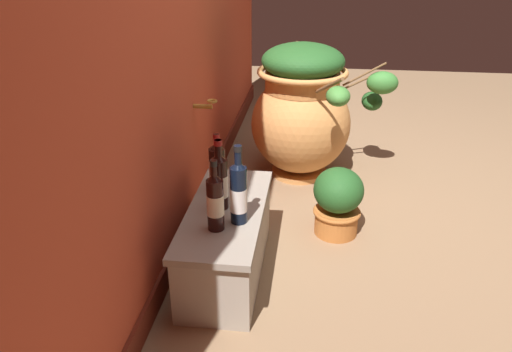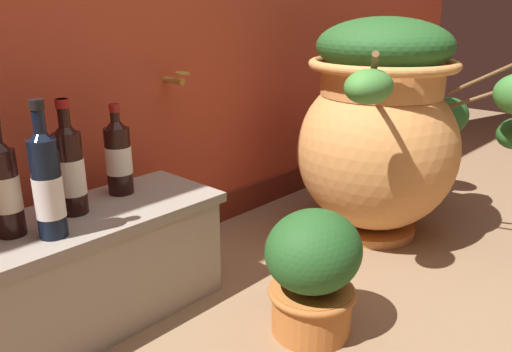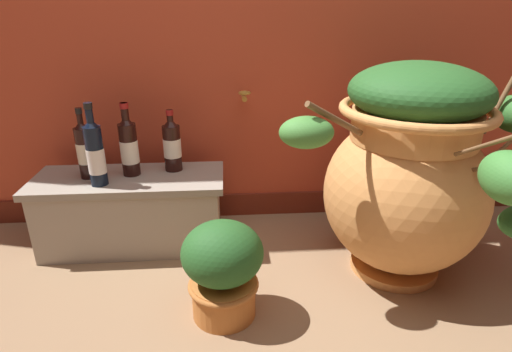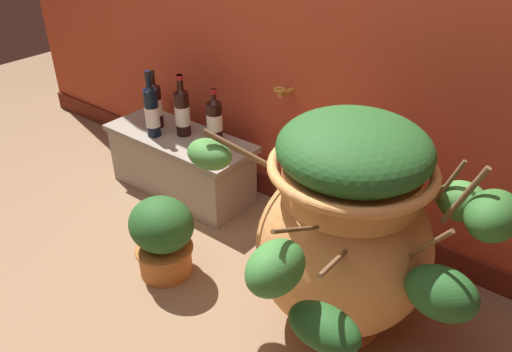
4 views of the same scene
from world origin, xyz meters
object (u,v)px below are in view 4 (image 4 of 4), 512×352
at_px(wine_bottle_left, 214,119).
at_px(wine_bottle_middle, 155,104).
at_px(potted_shrub, 163,236).
at_px(terracotta_urn, 347,228).
at_px(wine_bottle_back, 152,110).
at_px(wine_bottle_right, 182,110).

relative_size(wine_bottle_left, wine_bottle_middle, 0.91).
distance_m(wine_bottle_middle, potted_shrub, 0.83).
height_order(terracotta_urn, potted_shrub, terracotta_urn).
distance_m(wine_bottle_left, wine_bottle_middle, 0.37).
bearing_deg(terracotta_urn, wine_bottle_middle, 167.08).
height_order(terracotta_urn, wine_bottle_back, terracotta_urn).
bearing_deg(wine_bottle_middle, wine_bottle_left, 9.74).
relative_size(wine_bottle_right, wine_bottle_back, 0.93).
distance_m(wine_bottle_left, potted_shrub, 0.68).
height_order(wine_bottle_middle, potted_shrub, wine_bottle_middle).
height_order(terracotta_urn, wine_bottle_left, terracotta_urn).
bearing_deg(potted_shrub, wine_bottle_right, 126.50).
bearing_deg(wine_bottle_left, wine_bottle_middle, -170.26).
distance_m(terracotta_urn, wine_bottle_right, 1.18).
height_order(wine_bottle_left, potted_shrub, wine_bottle_left).
height_order(terracotta_urn, wine_bottle_right, terracotta_urn).
bearing_deg(wine_bottle_left, terracotta_urn, -20.89).
relative_size(terracotta_urn, wine_bottle_middle, 3.37).
height_order(terracotta_urn, wine_bottle_middle, terracotta_urn).
distance_m(wine_bottle_left, wine_bottle_right, 0.19).
relative_size(terracotta_urn, wine_bottle_right, 3.23).
xyz_separation_m(wine_bottle_left, wine_bottle_middle, (-0.36, -0.06, 0.01)).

